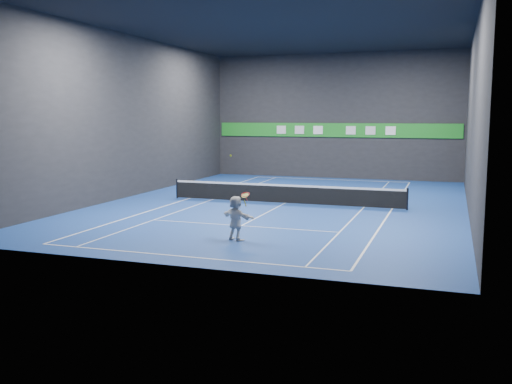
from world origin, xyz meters
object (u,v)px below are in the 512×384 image
(tennis_net, at_px, (284,193))
(tennis_racket, at_px, (245,196))
(tennis_ball, at_px, (231,156))
(player, at_px, (236,218))

(tennis_net, relative_size, tennis_racket, 22.82)
(tennis_ball, distance_m, tennis_net, 9.38)
(tennis_ball, distance_m, tennis_racket, 1.55)
(player, xyz_separation_m, tennis_racket, (0.36, 0.05, 0.84))
(tennis_ball, xyz_separation_m, tennis_net, (-0.57, 9.01, -2.57))
(tennis_racket, bearing_deg, player, -172.49)
(tennis_ball, height_order, tennis_racket, tennis_ball)
(player, relative_size, tennis_racket, 3.00)
(tennis_net, bearing_deg, player, -85.12)
(tennis_ball, height_order, tennis_net, tennis_ball)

